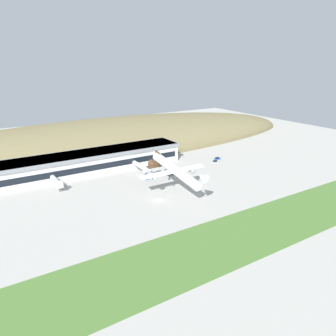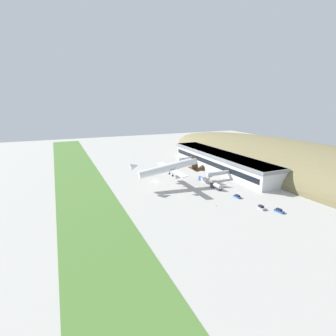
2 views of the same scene
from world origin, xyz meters
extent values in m
plane|color=#ADAAA3|center=(0.00, 0.00, 0.00)|extent=(438.64, 438.64, 0.00)
cube|color=#4C7533|center=(0.00, -42.62, 0.04)|extent=(394.77, 28.93, 0.08)
ellipsoid|color=olive|center=(15.84, 102.13, 0.00)|extent=(346.97, 85.50, 41.16)
cube|color=silver|center=(-11.65, 55.30, 5.76)|extent=(107.09, 18.43, 11.53)
cube|color=gray|center=(-11.65, 55.30, 10.49)|extent=(108.29, 19.63, 2.08)
cube|color=black|center=(-11.65, 46.04, 5.19)|extent=(102.81, 0.16, 3.23)
cylinder|color=silver|center=(-34.97, 39.91, 4.00)|extent=(2.60, 12.35, 2.60)
cube|color=silver|center=(-34.97, 33.74, 4.00)|extent=(3.38, 2.86, 2.86)
cylinder|color=slate|center=(-34.97, 34.24, 2.00)|extent=(0.36, 0.36, 4.00)
cylinder|color=silver|center=(11.36, 38.75, 4.00)|extent=(2.60, 14.68, 2.60)
cube|color=silver|center=(11.36, 31.41, 4.00)|extent=(3.38, 2.86, 2.86)
cylinder|color=slate|center=(11.36, 31.91, 2.00)|extent=(0.36, 0.36, 4.00)
cylinder|color=silver|center=(11.91, 3.70, 11.30)|extent=(4.30, 35.90, 9.31)
cone|color=silver|center=(11.91, -16.28, 14.17)|extent=(4.21, 5.28, 4.84)
cone|color=#4C331E|center=(11.91, 24.11, 8.38)|extent=(4.21, 6.13, 4.96)
cube|color=#4C331E|center=(11.91, 20.71, 12.74)|extent=(0.50, 4.93, 8.22)
cube|color=#4C331E|center=(11.91, 20.92, 8.84)|extent=(11.17, 3.03, 0.78)
cube|color=silver|center=(11.91, 5.46, 10.30)|extent=(35.27, 3.63, 0.96)
cylinder|color=#9E9EA3|center=(1.33, 4.93, 8.83)|extent=(2.30, 3.89, 2.79)
cylinder|color=#9E9EA3|center=(22.49, 4.93, 8.83)|extent=(2.30, 3.89, 2.79)
cylinder|color=#2D2D2D|center=(9.55, 5.46, 8.02)|extent=(0.28, 0.28, 2.20)
cylinder|color=#2D2D2D|center=(9.55, 5.46, 6.92)|extent=(0.45, 1.10, 1.10)
cylinder|color=#2D2D2D|center=(14.27, 5.46, 8.02)|extent=(0.28, 0.28, 2.20)
cylinder|color=#2D2D2D|center=(14.27, 5.46, 6.92)|extent=(0.45, 1.10, 1.10)
cylinder|color=#2D2D2D|center=(11.91, -8.65, 10.15)|extent=(0.22, 0.22, 1.98)
cylinder|color=#2D2D2D|center=(11.91, -8.65, 9.16)|extent=(0.30, 0.82, 0.82)
cube|color=#264C99|center=(42.54, 29.25, 0.41)|extent=(4.64, 1.82, 0.82)
cube|color=black|center=(42.77, 29.26, 1.16)|extent=(2.57, 1.50, 0.67)
cube|color=#999EA3|center=(59.07, 30.03, 0.47)|extent=(4.28, 2.10, 0.93)
cube|color=black|center=(58.86, 30.04, 1.32)|extent=(2.38, 1.72, 0.76)
cube|color=#264C99|center=(65.03, 34.95, 0.43)|extent=(4.59, 2.10, 0.86)
cube|color=black|center=(64.81, 34.93, 1.22)|extent=(2.57, 1.65, 0.71)
cube|color=#264C99|center=(9.29, 27.26, 1.30)|extent=(2.55, 2.54, 2.59)
cube|color=black|center=(8.07, 27.17, 1.76)|extent=(0.23, 2.01, 1.14)
cube|color=#B7B7BC|center=(13.01, 27.54, 1.50)|extent=(5.23, 2.74, 2.99)
cube|color=#333338|center=(23.80, 26.82, 1.33)|extent=(2.69, 2.67, 2.66)
cube|color=black|center=(22.47, 26.77, 1.81)|extent=(0.16, 2.19, 1.17)
cube|color=#38383D|center=(27.86, 26.97, 0.45)|extent=(5.61, 2.52, 0.90)
cylinder|color=#B7B7BC|center=(27.86, 26.97, 2.12)|extent=(5.34, 2.64, 2.45)
cube|color=orange|center=(47.94, 12.85, 0.01)|extent=(0.52, 0.52, 0.03)
cone|color=orange|center=(47.94, 12.85, 0.31)|extent=(0.40, 0.40, 0.55)
cube|color=orange|center=(19.77, 23.45, 0.01)|extent=(0.52, 0.52, 0.03)
cone|color=orange|center=(19.77, 23.45, 0.31)|extent=(0.40, 0.40, 0.55)
camera|label=1|loc=(-69.15, -117.33, 60.63)|focal=35.00mm
camera|label=2|loc=(145.06, -54.01, 48.41)|focal=28.00mm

